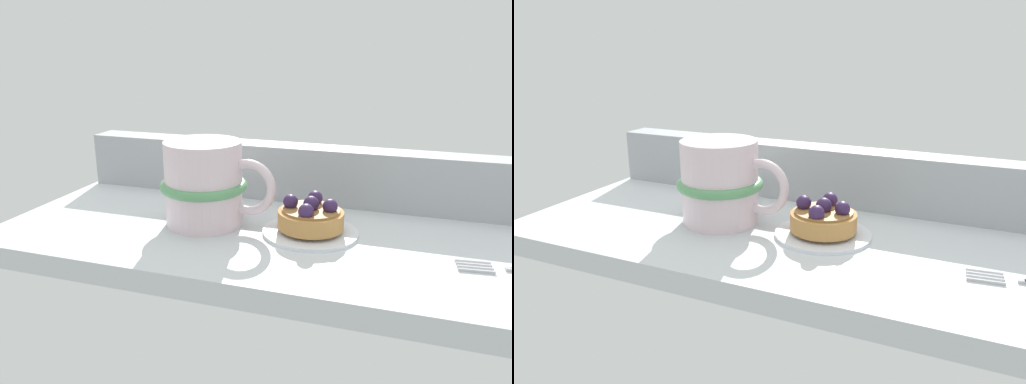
# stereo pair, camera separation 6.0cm
# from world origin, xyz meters

# --- Properties ---
(ground_plane) EXTENTS (0.69, 0.30, 0.03)m
(ground_plane) POSITION_xyz_m (0.00, 0.00, -0.01)
(ground_plane) COLOR silver
(window_rail_back) EXTENTS (0.68, 0.05, 0.08)m
(window_rail_back) POSITION_xyz_m (0.00, 0.13, 0.04)
(window_rail_back) COLOR #9EA3A8
(window_rail_back) RESTS_ON ground_plane
(dessert_plate) EXTENTS (0.11, 0.11, 0.01)m
(dessert_plate) POSITION_xyz_m (0.03, -0.00, 0.00)
(dessert_plate) COLOR silver
(dessert_plate) RESTS_ON ground_plane
(raspberry_tart) EXTENTS (0.08, 0.08, 0.04)m
(raspberry_tart) POSITION_xyz_m (0.03, -0.00, 0.02)
(raspberry_tart) COLOR #B77F42
(raspberry_tart) RESTS_ON dessert_plate
(coffee_mug) EXTENTS (0.15, 0.11, 0.10)m
(coffee_mug) POSITION_xyz_m (-0.10, -0.01, 0.05)
(coffee_mug) COLOR silver
(coffee_mug) RESTS_ON ground_plane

